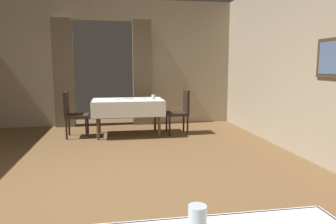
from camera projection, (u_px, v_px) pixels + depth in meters
ground at (96, 189)px, 3.71m from camera, size 10.08×10.08×0.00m
wall_back at (103, 63)px, 7.57m from camera, size 6.40×0.27×3.00m
dining_table_mid at (128, 104)px, 6.50m from camera, size 1.45×0.89×0.75m
chair_mid_left at (73, 112)px, 6.33m from camera, size 0.45×0.44×0.93m
chair_mid_right at (181, 110)px, 6.68m from camera, size 0.44×0.44×0.93m
glass_near_d at (197, 220)px, 1.29m from camera, size 0.08×0.08×0.12m
plate_mid_a at (116, 100)px, 6.41m from camera, size 0.19×0.19×0.01m
glass_mid_b at (153, 97)px, 6.51m from camera, size 0.08×0.08×0.10m
plate_mid_c at (143, 98)px, 6.63m from camera, size 0.22×0.22×0.01m
plate_mid_d at (128, 99)px, 6.61m from camera, size 0.23×0.23×0.01m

